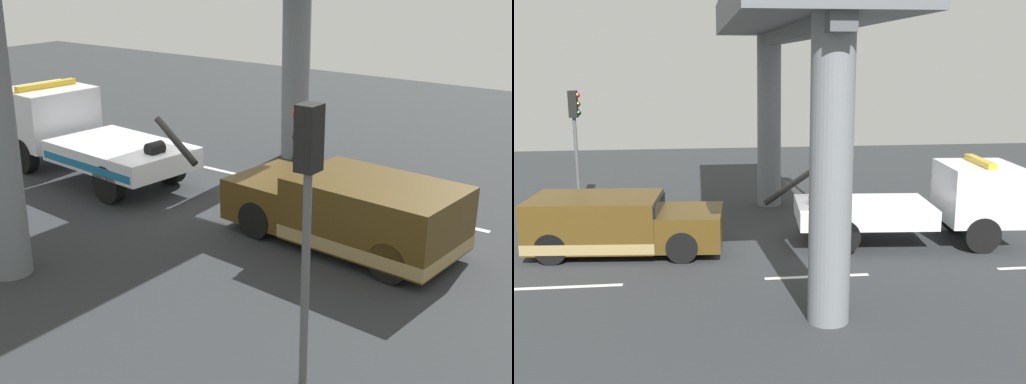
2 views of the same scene
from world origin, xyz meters
TOP-DOWN VIEW (x-y plane):
  - ground_plane at (0.00, 0.00)m, footprint 60.00×40.00m
  - lane_stripe_west at (-6.00, -2.58)m, footprint 2.60×0.16m
  - lane_stripe_mid at (0.00, -2.58)m, footprint 2.60×0.16m
  - lane_stripe_east at (6.00, -2.58)m, footprint 2.60×0.16m
  - tow_truck_white at (3.79, -0.06)m, footprint 7.33×2.86m
  - towed_van_green at (-5.10, 0.01)m, footprint 5.35×2.58m
  - traffic_light_near at (-6.98, 4.89)m, footprint 0.39×0.32m

SIDE VIEW (x-z plane):
  - ground_plane at x=0.00m, z-range -0.10..0.00m
  - lane_stripe_west at x=-6.00m, z-range 0.00..0.01m
  - lane_stripe_mid at x=0.00m, z-range 0.00..0.01m
  - lane_stripe_east at x=6.00m, z-range 0.00..0.01m
  - towed_van_green at x=-5.10m, z-range -0.01..1.57m
  - tow_truck_white at x=3.79m, z-range -0.03..2.43m
  - traffic_light_near at x=-6.98m, z-range 0.97..5.17m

